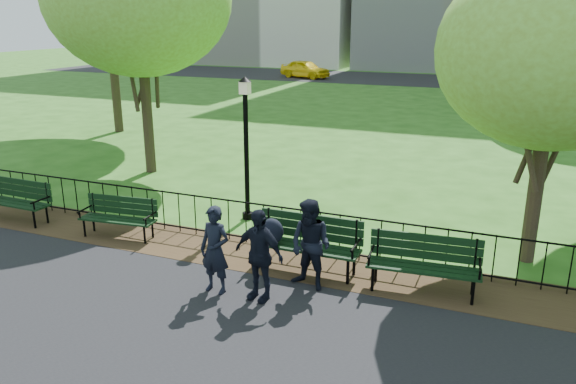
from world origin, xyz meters
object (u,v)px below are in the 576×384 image
at_px(park_bench_left_b, 17,196).
at_px(taxi, 305,69).
at_px(park_bench_main, 293,235).
at_px(lamppost, 246,144).
at_px(park_bench_left_a, 120,213).
at_px(person_mid, 311,245).
at_px(sedan_silver, 553,76).
at_px(person_left, 215,250).
at_px(tree_near_e, 555,51).
at_px(park_bench_right_a, 424,258).
at_px(person_right, 259,255).

distance_m(park_bench_left_b, taxi, 32.16).
xyz_separation_m(park_bench_main, lamppost, (-1.99, 2.15, 1.08)).
relative_size(park_bench_left_a, taxi, 0.43).
relative_size(park_bench_left_a, person_mid, 1.07).
distance_m(taxi, sedan_silver, 17.23).
height_order(person_left, taxi, person_left).
xyz_separation_m(park_bench_left_b, taxi, (-4.91, 31.79, 0.10)).
distance_m(park_bench_main, park_bench_left_a, 4.01).
xyz_separation_m(lamppost, sedan_silver, (7.47, 30.75, -1.08)).
xyz_separation_m(park_bench_main, tree_near_e, (3.99, 2.08, 3.23)).
xyz_separation_m(park_bench_left_a, person_left, (3.11, -1.45, 0.23)).
relative_size(person_mid, taxi, 0.40).
xyz_separation_m(tree_near_e, taxi, (-15.71, 29.79, -3.23)).
bearing_deg(tree_near_e, park_bench_main, -152.53).
distance_m(park_bench_left_a, park_bench_right_a, 6.35).
distance_m(park_bench_left_b, person_left, 6.09).
bearing_deg(tree_near_e, taxi, 117.80).
xyz_separation_m(taxi, sedan_silver, (17.20, 1.04, 0.00)).
bearing_deg(sedan_silver, person_right, 162.77).
bearing_deg(person_mid, park_bench_left_b, -170.15).
bearing_deg(park_bench_left_b, tree_near_e, 11.70).
distance_m(park_bench_main, person_mid, 0.80).
xyz_separation_m(park_bench_right_a, person_right, (-2.46, -1.30, 0.18)).
distance_m(park_bench_right_a, lamppost, 4.96).
distance_m(park_bench_main, person_left, 1.58).
height_order(park_bench_left_b, person_right, person_right).
relative_size(park_bench_left_b, person_right, 1.16).
xyz_separation_m(lamppost, person_left, (1.11, -3.46, -1.00)).
relative_size(park_bench_right_a, lamppost, 0.59).
xyz_separation_m(person_right, sedan_silver, (5.59, 34.16, -0.10)).
height_order(park_bench_right_a, lamppost, lamppost).
distance_m(park_bench_left_a, person_mid, 4.61).
bearing_deg(tree_near_e, park_bench_left_b, -169.54).
bearing_deg(taxi, lamppost, -144.77).
relative_size(lamppost, person_right, 2.09).
height_order(park_bench_left_a, park_bench_left_b, park_bench_left_b).
height_order(park_bench_main, park_bench_right_a, park_bench_main).
bearing_deg(tree_near_e, person_left, -145.27).
height_order(tree_near_e, taxi, tree_near_e).
relative_size(park_bench_left_b, taxi, 0.46).
distance_m(park_bench_left_b, lamppost, 5.38).
relative_size(park_bench_left_a, tree_near_e, 0.30).
bearing_deg(person_right, park_bench_left_b, 179.18).
bearing_deg(person_mid, tree_near_e, 52.60).
height_order(park_bench_left_b, lamppost, lamppost).
relative_size(park_bench_right_a, sedan_silver, 0.47).
height_order(taxi, sedan_silver, sedan_silver).
xyz_separation_m(lamppost, person_right, (1.89, -3.41, -0.98)).
bearing_deg(sedan_silver, park_bench_left_b, 151.53).
bearing_deg(person_left, taxi, 113.38).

